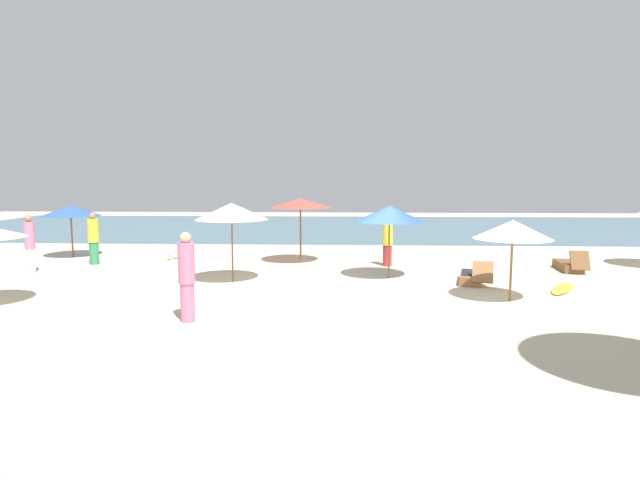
{
  "coord_description": "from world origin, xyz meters",
  "views": [
    {
      "loc": [
        -0.47,
        -14.89,
        3.15
      ],
      "look_at": [
        -1.23,
        1.86,
        1.1
      ],
      "focal_mm": 29.91,
      "sensor_mm": 36.0,
      "label": 1
    }
  ],
  "objects_px": {
    "umbrella_4": "(390,214)",
    "person_3": "(187,276)",
    "umbrella_2": "(513,230)",
    "lounger_2": "(472,277)",
    "surfboard": "(562,288)",
    "umbrella_3": "(71,211)",
    "person_1": "(93,239)",
    "lounger_0": "(569,266)",
    "umbrella_1": "(232,211)",
    "umbrella_6": "(300,203)",
    "person_0": "(30,243)",
    "person_2": "(387,242)",
    "dog": "(176,255)"
  },
  "relations": [
    {
      "from": "umbrella_3",
      "to": "person_1",
      "type": "bearing_deg",
      "value": -45.03
    },
    {
      "from": "umbrella_4",
      "to": "person_3",
      "type": "xyz_separation_m",
      "value": [
        -4.74,
        -5.08,
        -1.0
      ]
    },
    {
      "from": "umbrella_2",
      "to": "person_1",
      "type": "xyz_separation_m",
      "value": [
        -13.02,
        4.95,
        -0.89
      ]
    },
    {
      "from": "umbrella_3",
      "to": "umbrella_6",
      "type": "distance_m",
      "value": 8.99
    },
    {
      "from": "umbrella_3",
      "to": "person_1",
      "type": "height_order",
      "value": "umbrella_3"
    },
    {
      "from": "umbrella_2",
      "to": "umbrella_3",
      "type": "height_order",
      "value": "umbrella_2"
    },
    {
      "from": "lounger_0",
      "to": "lounger_2",
      "type": "bearing_deg",
      "value": -149.52
    },
    {
      "from": "lounger_0",
      "to": "umbrella_2",
      "type": "bearing_deg",
      "value": -126.58
    },
    {
      "from": "umbrella_4",
      "to": "person_3",
      "type": "bearing_deg",
      "value": -133.0
    },
    {
      "from": "umbrella_2",
      "to": "umbrella_4",
      "type": "height_order",
      "value": "umbrella_4"
    },
    {
      "from": "umbrella_1",
      "to": "lounger_2",
      "type": "height_order",
      "value": "umbrella_1"
    },
    {
      "from": "surfboard",
      "to": "person_1",
      "type": "bearing_deg",
      "value": 166.54
    },
    {
      "from": "umbrella_4",
      "to": "umbrella_2",
      "type": "bearing_deg",
      "value": -45.36
    },
    {
      "from": "umbrella_6",
      "to": "person_2",
      "type": "distance_m",
      "value": 3.36
    },
    {
      "from": "person_2",
      "to": "surfboard",
      "type": "height_order",
      "value": "person_2"
    },
    {
      "from": "umbrella_1",
      "to": "umbrella_6",
      "type": "height_order",
      "value": "umbrella_1"
    },
    {
      "from": "lounger_2",
      "to": "person_3",
      "type": "distance_m",
      "value": 8.45
    },
    {
      "from": "surfboard",
      "to": "umbrella_4",
      "type": "bearing_deg",
      "value": 162.7
    },
    {
      "from": "person_2",
      "to": "dog",
      "type": "xyz_separation_m",
      "value": [
        -7.76,
        0.99,
        -0.68
      ]
    },
    {
      "from": "umbrella_3",
      "to": "person_2",
      "type": "relative_size",
      "value": 1.29
    },
    {
      "from": "umbrella_1",
      "to": "person_0",
      "type": "relative_size",
      "value": 1.24
    },
    {
      "from": "umbrella_2",
      "to": "umbrella_6",
      "type": "distance_m",
      "value": 7.96
    },
    {
      "from": "lounger_2",
      "to": "person_3",
      "type": "xyz_separation_m",
      "value": [
        -7.12,
        -4.48,
        0.81
      ]
    },
    {
      "from": "umbrella_4",
      "to": "umbrella_6",
      "type": "bearing_deg",
      "value": 137.5
    },
    {
      "from": "umbrella_6",
      "to": "person_2",
      "type": "relative_size",
      "value": 1.37
    },
    {
      "from": "umbrella_1",
      "to": "dog",
      "type": "relative_size",
      "value": 3.21
    },
    {
      "from": "person_0",
      "to": "dog",
      "type": "bearing_deg",
      "value": 36.73
    },
    {
      "from": "umbrella_4",
      "to": "person_2",
      "type": "relative_size",
      "value": 1.32
    },
    {
      "from": "umbrella_6",
      "to": "person_1",
      "type": "distance_m",
      "value": 7.42
    },
    {
      "from": "umbrella_3",
      "to": "surfboard",
      "type": "bearing_deg",
      "value": -17.45
    },
    {
      "from": "person_0",
      "to": "surfboard",
      "type": "bearing_deg",
      "value": -6.37
    },
    {
      "from": "umbrella_1",
      "to": "surfboard",
      "type": "height_order",
      "value": "umbrella_1"
    },
    {
      "from": "umbrella_2",
      "to": "umbrella_6",
      "type": "height_order",
      "value": "umbrella_6"
    },
    {
      "from": "person_1",
      "to": "umbrella_4",
      "type": "bearing_deg",
      "value": -11.67
    },
    {
      "from": "umbrella_3",
      "to": "surfboard",
      "type": "height_order",
      "value": "umbrella_3"
    },
    {
      "from": "umbrella_4",
      "to": "surfboard",
      "type": "distance_m",
      "value": 5.26
    },
    {
      "from": "umbrella_1",
      "to": "umbrella_2",
      "type": "xyz_separation_m",
      "value": [
        7.46,
        -2.03,
        -0.29
      ]
    },
    {
      "from": "umbrella_1",
      "to": "umbrella_2",
      "type": "relative_size",
      "value": 1.15
    },
    {
      "from": "umbrella_2",
      "to": "person_3",
      "type": "relative_size",
      "value": 1.05
    },
    {
      "from": "person_0",
      "to": "person_2",
      "type": "height_order",
      "value": "person_0"
    },
    {
      "from": "person_2",
      "to": "surfboard",
      "type": "distance_m",
      "value": 5.89
    },
    {
      "from": "umbrella_2",
      "to": "person_1",
      "type": "relative_size",
      "value": 1.12
    },
    {
      "from": "umbrella_4",
      "to": "umbrella_1",
      "type": "bearing_deg",
      "value": -170.09
    },
    {
      "from": "surfboard",
      "to": "lounger_0",
      "type": "bearing_deg",
      "value": 64.94
    },
    {
      "from": "person_1",
      "to": "person_2",
      "type": "distance_m",
      "value": 10.35
    },
    {
      "from": "umbrella_2",
      "to": "umbrella_6",
      "type": "relative_size",
      "value": 0.88
    },
    {
      "from": "umbrella_4",
      "to": "umbrella_3",
      "type": "bearing_deg",
      "value": 162.49
    },
    {
      "from": "umbrella_6",
      "to": "lounger_0",
      "type": "xyz_separation_m",
      "value": [
        9.0,
        -1.11,
        -1.99
      ]
    },
    {
      "from": "umbrella_1",
      "to": "surfboard",
      "type": "distance_m",
      "value": 9.56
    },
    {
      "from": "umbrella_2",
      "to": "dog",
      "type": "height_order",
      "value": "umbrella_2"
    }
  ]
}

